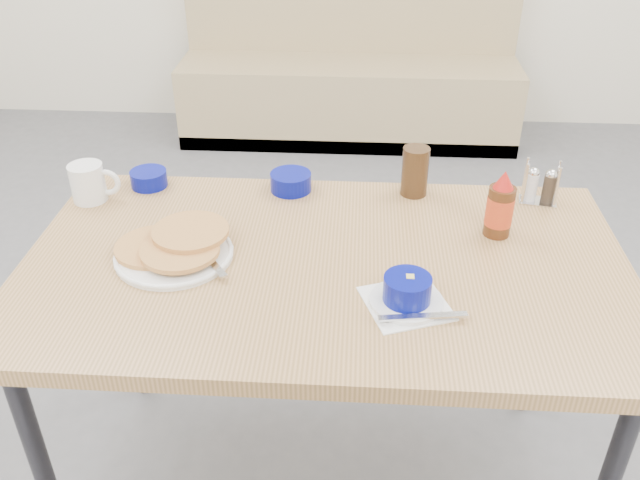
# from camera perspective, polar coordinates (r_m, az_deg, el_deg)

# --- Properties ---
(booth_bench) EXTENTS (1.90, 0.56, 1.22)m
(booth_bench) POSITION_cam_1_polar(r_m,az_deg,el_deg) (4.03, 2.48, 13.75)
(booth_bench) COLOR tan
(booth_bench) RESTS_ON ground
(dining_table) EXTENTS (1.40, 0.80, 0.76)m
(dining_table) POSITION_cam_1_polar(r_m,az_deg,el_deg) (1.60, 0.43, -3.61)
(dining_table) COLOR tan
(dining_table) RESTS_ON ground
(pancake_plate) EXTENTS (0.28, 0.27, 0.05)m
(pancake_plate) POSITION_cam_1_polar(r_m,az_deg,el_deg) (1.60, -12.14, -0.69)
(pancake_plate) COLOR white
(pancake_plate) RESTS_ON dining_table
(coffee_mug) EXTENTS (0.13, 0.09, 0.10)m
(coffee_mug) POSITION_cam_1_polar(r_m,az_deg,el_deg) (1.88, -18.85, 4.63)
(coffee_mug) COLOR white
(coffee_mug) RESTS_ON dining_table
(grits_setting) EXTENTS (0.23, 0.21, 0.07)m
(grits_setting) POSITION_cam_1_polar(r_m,az_deg,el_deg) (1.42, 7.35, -4.47)
(grits_setting) COLOR white
(grits_setting) RESTS_ON dining_table
(creamer_bowl) EXTENTS (0.10, 0.10, 0.04)m
(creamer_bowl) POSITION_cam_1_polar(r_m,az_deg,el_deg) (1.93, -14.22, 5.03)
(creamer_bowl) COLOR #050D7B
(creamer_bowl) RESTS_ON dining_table
(butter_bowl) EXTENTS (0.11, 0.11, 0.05)m
(butter_bowl) POSITION_cam_1_polar(r_m,az_deg,el_deg) (1.85, -2.48, 4.91)
(butter_bowl) COLOR #050D7B
(butter_bowl) RESTS_ON dining_table
(amber_tumbler) EXTENTS (0.09, 0.09, 0.13)m
(amber_tumbler) POSITION_cam_1_polar(r_m,az_deg,el_deg) (1.82, 8.00, 5.75)
(amber_tumbler) COLOR #382312
(amber_tumbler) RESTS_ON dining_table
(condiment_caddy) EXTENTS (0.10, 0.07, 0.11)m
(condiment_caddy) POSITION_cam_1_polar(r_m,az_deg,el_deg) (1.87, 18.02, 4.16)
(condiment_caddy) COLOR silver
(condiment_caddy) RESTS_ON dining_table
(syrup_bottle) EXTENTS (0.07, 0.07, 0.17)m
(syrup_bottle) POSITION_cam_1_polar(r_m,az_deg,el_deg) (1.68, 14.91, 2.65)
(syrup_bottle) COLOR #47230F
(syrup_bottle) RESTS_ON dining_table
(sugar_wrapper) EXTENTS (0.04, 0.03, 0.00)m
(sugar_wrapper) POSITION_cam_1_polar(r_m,az_deg,el_deg) (1.58, -15.93, -2.70)
(sugar_wrapper) COLOR #CC4444
(sugar_wrapper) RESTS_ON dining_table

